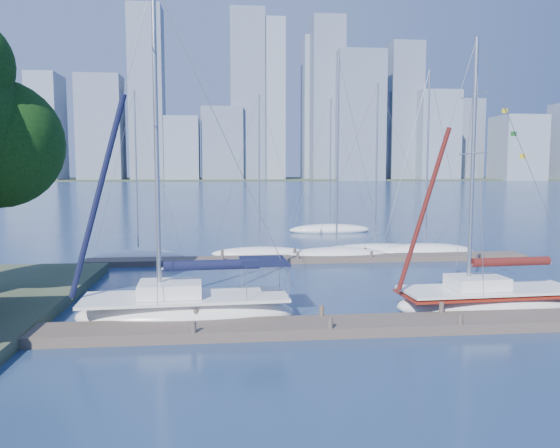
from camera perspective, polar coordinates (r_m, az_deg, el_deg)
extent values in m
plane|color=navy|center=(21.55, 4.79, -11.15)|extent=(700.00, 700.00, 0.00)
cube|color=#4D4138|center=(21.49, 4.80, -10.64)|extent=(26.00, 2.00, 0.40)
cube|color=#4D4138|center=(37.22, 3.24, -3.67)|extent=(30.00, 1.80, 0.36)
cube|color=#38472D|center=(340.33, -5.29, 4.65)|extent=(800.00, 100.00, 1.50)
ellipsoid|color=white|center=(23.20, -9.76, -9.31)|extent=(9.15, 3.38, 1.58)
cube|color=white|center=(23.02, -9.79, -7.53)|extent=(8.47, 3.11, 0.13)
cube|color=white|center=(22.96, -11.40, -6.65)|extent=(2.62, 2.04, 0.58)
cylinder|color=silver|center=(22.49, -12.78, 8.28)|extent=(0.19, 0.19, 12.50)
cylinder|color=silver|center=(22.77, -7.12, -4.52)|extent=(4.27, 0.31, 0.11)
cylinder|color=black|center=(22.75, -7.12, -4.26)|extent=(3.94, 0.61, 0.42)
cube|color=black|center=(22.89, -1.69, -3.89)|extent=(2.02, 2.60, 0.08)
ellipsoid|color=white|center=(26.25, 20.93, -7.88)|extent=(8.53, 3.19, 1.47)
cube|color=white|center=(26.10, 20.99, -6.41)|extent=(7.90, 2.94, 0.12)
cube|color=white|center=(25.74, 19.87, -5.75)|extent=(2.45, 1.91, 0.54)
cylinder|color=silver|center=(25.07, 19.48, 5.73)|extent=(0.18, 0.18, 10.82)
cylinder|color=silver|center=(26.41, 22.97, -3.85)|extent=(3.98, 0.31, 0.10)
cylinder|color=#470F0F|center=(26.39, 22.98, -3.64)|extent=(3.68, 0.59, 0.39)
cube|color=maroon|center=(26.13, 20.97, -6.77)|extent=(8.09, 3.06, 0.10)
ellipsoid|color=white|center=(39.25, -14.57, -3.36)|extent=(6.44, 3.30, 0.97)
cylinder|color=silver|center=(38.78, -14.79, 5.47)|extent=(0.11, 0.11, 10.64)
ellipsoid|color=white|center=(39.71, -2.15, -3.08)|extent=(7.12, 4.59, 0.95)
cylinder|color=silver|center=(39.24, -2.19, 5.68)|extent=(0.10, 0.10, 10.71)
ellipsoid|color=white|center=(38.64, 5.91, -3.29)|extent=(7.70, 4.46, 1.17)
cylinder|color=silver|center=(38.19, 6.02, 7.55)|extent=(0.13, 0.13, 12.84)
ellipsoid|color=white|center=(41.00, 9.90, -2.83)|extent=(8.97, 4.75, 1.15)
cylinder|color=silver|center=(40.55, 10.06, 6.34)|extent=(0.13, 0.13, 11.40)
ellipsoid|color=white|center=(41.44, 14.91, -2.83)|extent=(7.77, 4.69, 1.24)
cylinder|color=silver|center=(41.01, 15.16, 6.91)|extent=(0.14, 0.14, 12.22)
ellipsoid|color=white|center=(54.73, 5.21, -0.62)|extent=(8.34, 3.24, 1.20)
cylinder|color=silver|center=(54.41, 5.28, 6.63)|extent=(0.13, 0.13, 12.06)
cube|color=#8694A1|center=(348.82, -25.65, 7.48)|extent=(13.06, 14.18, 40.65)
cube|color=slate|center=(318.83, -23.17, 9.19)|extent=(15.09, 23.42, 56.12)
cube|color=slate|center=(315.50, -18.22, 9.46)|extent=(23.38, 17.63, 56.67)
cube|color=#8694A1|center=(332.74, -13.59, 7.45)|extent=(13.73, 17.61, 34.37)
cube|color=slate|center=(306.17, -10.15, 7.71)|extent=(18.34, 19.81, 34.62)
cube|color=slate|center=(307.25, -6.05, 8.28)|extent=(22.72, 16.86, 40.21)
cube|color=#8694A1|center=(313.09, -1.30, 12.73)|extent=(18.63, 14.99, 88.81)
cube|color=slate|center=(331.55, 3.87, 11.81)|extent=(17.04, 17.46, 82.94)
cube|color=slate|center=(309.35, 8.26, 11.03)|extent=(25.80, 18.95, 70.31)
cube|color=#8694A1|center=(329.61, 11.02, 8.90)|extent=(14.73, 17.11, 50.22)
cube|color=slate|center=(323.38, 15.99, 8.81)|extent=(22.46, 18.80, 49.76)
cube|color=slate|center=(363.13, 18.84, 8.31)|extent=(16.37, 17.52, 49.11)
cube|color=#8694A1|center=(343.33, 23.56, 7.26)|extent=(24.44, 23.94, 36.57)
cube|color=slate|center=(315.61, -13.72, 12.99)|extent=(17.96, 18.00, 94.03)
cube|color=slate|center=(313.19, -3.43, 13.14)|extent=(18.92, 18.00, 93.46)
cube|color=slate|center=(318.20, 4.90, 12.76)|extent=(17.92, 18.00, 90.68)
cube|color=slate|center=(328.81, 12.77, 11.29)|extent=(18.41, 18.00, 77.84)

